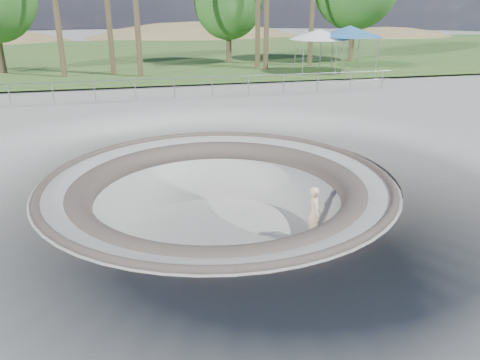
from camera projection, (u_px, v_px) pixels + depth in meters
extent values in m
plane|color=#969591|center=(218.00, 179.00, 13.75)|extent=(180.00, 180.00, 0.00)
torus|color=#969591|center=(219.00, 240.00, 14.46)|extent=(14.00, 14.00, 4.00)
cylinder|color=#969591|center=(219.00, 238.00, 14.45)|extent=(6.60, 6.60, 0.10)
torus|color=#4C453D|center=(218.00, 180.00, 13.76)|extent=(10.24, 10.24, 0.24)
torus|color=#4C453D|center=(218.00, 193.00, 13.91)|extent=(8.91, 8.91, 0.81)
cube|color=#366026|center=(151.00, 54.00, 44.58)|extent=(180.00, 36.00, 0.12)
ellipsoid|color=brown|center=(197.00, 89.00, 72.82)|extent=(61.60, 44.00, 28.60)
ellipsoid|color=brown|center=(381.00, 75.00, 70.50)|extent=(42.00, 30.00, 19.50)
cylinder|color=gray|center=(174.00, 78.00, 24.24)|extent=(25.00, 0.05, 0.05)
cylinder|color=gray|center=(174.00, 87.00, 24.40)|extent=(25.00, 0.05, 0.05)
cube|color=olive|center=(313.00, 239.00, 14.10)|extent=(0.82, 0.49, 0.02)
cylinder|color=#B7B8BC|center=(313.00, 240.00, 14.12)|extent=(0.09, 0.17, 0.03)
cylinder|color=#B7B8BC|center=(313.00, 240.00, 14.12)|extent=(0.09, 0.17, 0.03)
cylinder|color=silver|center=(313.00, 241.00, 14.12)|extent=(0.07, 0.05, 0.06)
cylinder|color=silver|center=(313.00, 241.00, 14.12)|extent=(0.07, 0.05, 0.06)
cylinder|color=silver|center=(313.00, 241.00, 14.12)|extent=(0.07, 0.05, 0.06)
cylinder|color=silver|center=(313.00, 241.00, 14.12)|extent=(0.07, 0.05, 0.06)
imported|color=beige|center=(314.00, 214.00, 13.80)|extent=(0.49, 0.67, 1.69)
cylinder|color=gray|center=(307.00, 59.00, 30.82)|extent=(0.06, 0.06, 2.12)
cylinder|color=gray|center=(345.00, 58.00, 31.41)|extent=(0.06, 0.06, 2.12)
cylinder|color=gray|center=(293.00, 55.00, 33.27)|extent=(0.06, 0.06, 2.12)
cylinder|color=gray|center=(328.00, 54.00, 33.86)|extent=(0.06, 0.06, 2.12)
cube|color=silver|center=(319.00, 39.00, 31.93)|extent=(3.29, 3.29, 0.08)
cone|color=silver|center=(319.00, 34.00, 31.81)|extent=(5.66, 5.66, 0.67)
cylinder|color=gray|center=(337.00, 58.00, 30.70)|extent=(0.06, 0.06, 2.28)
cylinder|color=gray|center=(377.00, 57.00, 31.33)|extent=(0.06, 0.06, 2.28)
cylinder|color=gray|center=(320.00, 54.00, 33.35)|extent=(0.06, 0.06, 2.28)
cylinder|color=gray|center=(357.00, 53.00, 33.97)|extent=(0.06, 0.06, 2.28)
cube|color=#2D65A3|center=(349.00, 37.00, 31.90)|extent=(3.23, 3.23, 0.08)
cone|color=#2D65A3|center=(350.00, 31.00, 31.77)|extent=(6.16, 6.16, 0.73)
cylinder|color=brown|center=(107.00, 4.00, 30.38)|extent=(0.36, 0.36, 9.17)
cylinder|color=brown|center=(258.00, 7.00, 33.65)|extent=(0.36, 0.36, 8.77)
cylinder|color=brown|center=(267.00, 0.00, 32.53)|extent=(0.36, 0.36, 9.74)
cylinder|color=brown|center=(229.00, 35.00, 36.92)|extent=(0.44, 0.44, 4.49)
ellipsoid|color=#296C25|center=(228.00, 1.00, 36.01)|extent=(5.36, 4.87, 5.85)
cylinder|color=brown|center=(353.00, 24.00, 38.00)|extent=(0.44, 0.44, 6.00)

